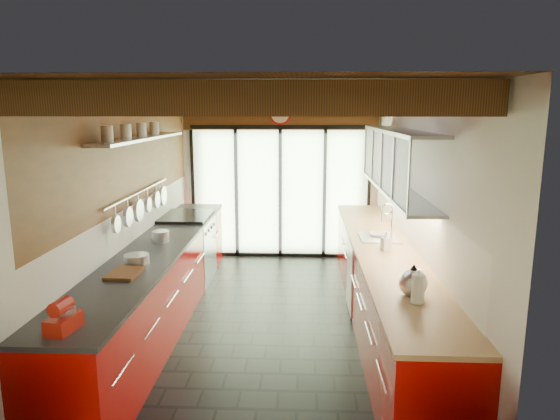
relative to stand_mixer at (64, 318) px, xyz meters
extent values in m
plane|color=black|center=(1.27, 2.24, -1.01)|extent=(5.50, 5.50, 0.00)
plane|color=silver|center=(1.27, 4.99, 0.29)|extent=(3.20, 0.00, 3.20)
plane|color=silver|center=(1.27, -0.51, 0.29)|extent=(3.20, 0.00, 3.20)
plane|color=silver|center=(-0.33, 2.24, 0.29)|extent=(0.00, 5.50, 5.50)
plane|color=silver|center=(2.87, 2.24, 0.29)|extent=(0.00, 5.50, 5.50)
plane|color=#472814|center=(1.27, 2.24, 1.59)|extent=(5.50, 5.50, 0.00)
cube|color=#593316|center=(1.27, -0.01, 1.47)|extent=(3.14, 0.14, 0.22)
cube|color=#593316|center=(1.27, 0.89, 1.47)|extent=(3.14, 0.14, 0.22)
cube|color=#593316|center=(1.27, 1.79, 1.47)|extent=(3.14, 0.14, 0.22)
cube|color=#593316|center=(1.27, 2.69, 1.47)|extent=(3.14, 0.14, 0.22)
cube|color=#593316|center=(1.27, 3.59, 1.47)|extent=(3.14, 0.14, 0.22)
cube|color=#593316|center=(1.27, 4.49, 1.47)|extent=(3.14, 0.14, 0.22)
cube|color=brown|center=(1.27, 4.95, 1.34)|extent=(3.14, 0.06, 0.50)
plane|color=brown|center=(-0.30, 2.44, 0.96)|extent=(0.00, 4.90, 4.90)
plane|color=#C6EAAD|center=(1.27, 4.98, 0.06)|extent=(2.90, 0.00, 2.90)
cube|color=black|center=(-0.18, 4.96, 0.06)|extent=(0.05, 0.04, 2.15)
cube|color=black|center=(2.72, 4.96, 0.06)|extent=(0.05, 0.04, 2.15)
cube|color=black|center=(1.27, 4.93, 0.06)|extent=(0.06, 0.05, 2.15)
cube|color=black|center=(1.27, 4.93, 1.14)|extent=(2.90, 0.05, 0.06)
cylinder|color=red|center=(1.27, 4.91, 1.34)|extent=(0.34, 0.04, 0.34)
cylinder|color=beige|center=(1.27, 4.89, 1.34)|extent=(0.28, 0.02, 0.28)
cube|color=#B10906|center=(-0.01, 2.24, -0.57)|extent=(0.65, 5.00, 0.88)
cube|color=black|center=(-0.01, 2.24, -0.11)|extent=(0.68, 5.00, 0.04)
cube|color=silver|center=(-0.01, 3.69, -0.57)|extent=(0.66, 0.90, 0.90)
cube|color=black|center=(-0.01, 3.69, -0.08)|extent=(0.65, 0.90, 0.06)
cube|color=#B10906|center=(2.54, 2.24, -0.57)|extent=(0.65, 5.00, 0.88)
cube|color=tan|center=(2.54, 2.24, -0.11)|extent=(0.68, 5.00, 0.04)
cube|color=white|center=(2.21, 2.64, -0.57)|extent=(0.02, 0.60, 0.84)
cube|color=silver|center=(2.54, 2.64, -0.09)|extent=(0.45, 0.52, 0.02)
cylinder|color=silver|center=(2.69, 2.64, 0.09)|extent=(0.02, 0.02, 0.34)
torus|color=silver|center=(2.63, 2.64, 0.26)|extent=(0.14, 0.02, 0.14)
plane|color=silver|center=(2.53, 2.54, 0.84)|extent=(0.00, 3.00, 3.00)
cube|color=#9EA0A5|center=(2.70, 2.54, 0.50)|extent=(0.34, 3.00, 0.03)
cube|color=#9EA0A5|center=(2.70, 2.54, 1.17)|extent=(0.34, 3.00, 0.03)
cylinder|color=silver|center=(-0.27, 2.54, 0.46)|extent=(0.02, 2.20, 0.02)
cube|color=silver|center=(-0.18, 2.44, 1.09)|extent=(0.28, 2.60, 0.03)
cylinder|color=silver|center=(-0.23, 1.64, 0.28)|extent=(0.04, 0.18, 0.18)
cylinder|color=silver|center=(-0.23, 1.99, 0.28)|extent=(0.04, 0.22, 0.22)
cylinder|color=silver|center=(-0.23, 2.34, 0.28)|extent=(0.04, 0.26, 0.26)
cylinder|color=silver|center=(-0.23, 2.69, 0.28)|extent=(0.04, 0.18, 0.18)
cylinder|color=silver|center=(-0.23, 3.04, 0.28)|extent=(0.04, 0.22, 0.22)
cylinder|color=silver|center=(-0.23, 3.34, 0.28)|extent=(0.04, 0.26, 0.26)
cube|color=#B31B0E|center=(0.00, -0.01, -0.04)|extent=(0.19, 0.28, 0.11)
cylinder|color=#B31B0E|center=(0.00, -0.03, 0.09)|extent=(0.13, 0.18, 0.10)
cylinder|color=silver|center=(0.00, 0.04, 0.00)|extent=(0.15, 0.15, 0.11)
cylinder|color=silver|center=(0.00, 2.37, -0.03)|extent=(0.22, 0.22, 0.13)
cylinder|color=silver|center=(0.00, 1.52, -0.05)|extent=(0.32, 0.32, 0.09)
cube|color=brown|center=(0.00, 1.18, -0.08)|extent=(0.28, 0.38, 0.03)
sphere|color=silver|center=(2.54, 0.78, 0.02)|extent=(0.29, 0.29, 0.23)
cone|color=black|center=(2.54, 0.78, 0.15)|extent=(0.11, 0.11, 0.06)
cylinder|color=silver|center=(2.54, 0.91, 0.03)|extent=(0.05, 0.09, 0.05)
cylinder|color=white|center=(2.54, 0.61, 0.02)|extent=(0.13, 0.13, 0.23)
cylinder|color=silver|center=(2.54, 0.61, 0.16)|extent=(0.03, 0.03, 0.04)
imported|color=silver|center=(2.54, 2.12, 0.01)|extent=(0.12, 0.12, 0.21)
imported|color=silver|center=(2.54, 2.71, -0.07)|extent=(0.21, 0.21, 0.05)
camera|label=1|loc=(1.63, -3.14, 1.39)|focal=32.00mm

